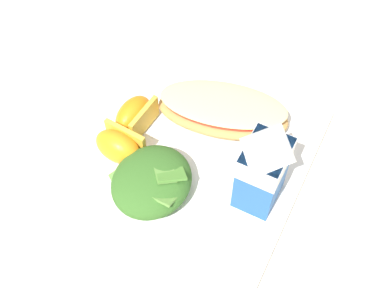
% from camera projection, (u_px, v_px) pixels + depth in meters
% --- Properties ---
extents(ground, '(3.00, 3.00, 0.00)m').
position_uv_depth(ground, '(192.00, 156.00, 0.59)').
color(ground, beige).
extents(white_plate, '(0.28, 0.28, 0.02)m').
position_uv_depth(white_plate, '(192.00, 152.00, 0.58)').
color(white_plate, white).
rests_on(white_plate, ground).
extents(cheesy_pizza_bread, '(0.12, 0.18, 0.04)m').
position_uv_depth(cheesy_pizza_bread, '(223.00, 111.00, 0.59)').
color(cheesy_pizza_bread, tan).
rests_on(cheesy_pizza_bread, white_plate).
extents(green_salad_pile, '(0.10, 0.09, 0.04)m').
position_uv_depth(green_salad_pile, '(152.00, 181.00, 0.52)').
color(green_salad_pile, '#336023').
rests_on(green_salad_pile, white_plate).
extents(milk_carton, '(0.06, 0.05, 0.11)m').
position_uv_depth(milk_carton, '(264.00, 166.00, 0.49)').
color(milk_carton, '#23569E').
rests_on(milk_carton, white_plate).
extents(orange_wedge_front, '(0.06, 0.04, 0.04)m').
position_uv_depth(orange_wedge_front, '(136.00, 114.00, 0.58)').
color(orange_wedge_front, orange).
rests_on(orange_wedge_front, white_plate).
extents(orange_wedge_middle, '(0.04, 0.06, 0.04)m').
position_uv_depth(orange_wedge_middle, '(119.00, 146.00, 0.55)').
color(orange_wedge_middle, orange).
rests_on(orange_wedge_middle, white_plate).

